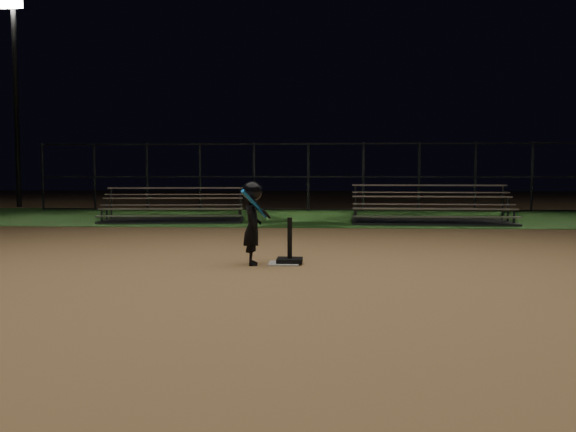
% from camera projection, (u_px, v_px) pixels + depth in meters
% --- Properties ---
extents(ground, '(80.00, 80.00, 0.00)m').
position_uv_depth(ground, '(284.00, 264.00, 8.82)').
color(ground, '#AF834F').
rests_on(ground, ground).
extents(grass_strip, '(60.00, 8.00, 0.01)m').
position_uv_depth(grass_strip, '(306.00, 216.00, 18.78)').
color(grass_strip, '#224F19').
rests_on(grass_strip, ground).
extents(home_plate, '(0.45, 0.45, 0.02)m').
position_uv_depth(home_plate, '(284.00, 263.00, 8.82)').
color(home_plate, beige).
rests_on(home_plate, ground).
extents(batting_tee, '(0.38, 0.38, 0.67)m').
position_uv_depth(batting_tee, '(290.00, 254.00, 8.86)').
color(batting_tee, black).
rests_on(batting_tee, home_plate).
extents(child_batter, '(0.44, 0.64, 1.24)m').
position_uv_depth(child_batter, '(252.00, 221.00, 8.72)').
color(child_batter, black).
rests_on(child_batter, ground).
extents(bleacher_left, '(4.11, 2.33, 0.96)m').
position_uv_depth(bleacher_left, '(174.00, 215.00, 16.84)').
color(bleacher_left, silver).
rests_on(bleacher_left, ground).
extents(bleacher_right, '(4.37, 2.26, 1.05)m').
position_uv_depth(bleacher_right, '(431.00, 215.00, 16.28)').
color(bleacher_right, silver).
rests_on(bleacher_right, ground).
extents(backstop_fence, '(20.08, 0.08, 2.50)m').
position_uv_depth(backstop_fence, '(308.00, 177.00, 21.68)').
color(backstop_fence, '#38383D').
rests_on(backstop_fence, ground).
extents(light_pole_left, '(0.90, 0.53, 8.30)m').
position_uv_depth(light_pole_left, '(15.00, 85.00, 24.10)').
color(light_pole_left, '#2D2D30').
rests_on(light_pole_left, ground).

